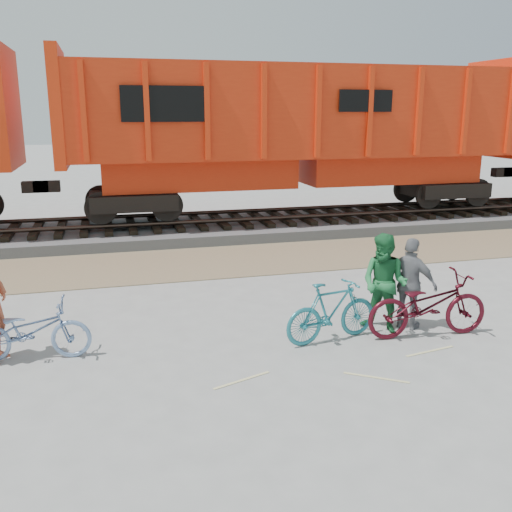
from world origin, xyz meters
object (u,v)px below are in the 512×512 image
object	(u,v)px
hopper_car_center	(299,130)
person_woman	(410,284)
bicycle_blue	(30,331)
person_man	(384,283)
bicycle_teal	(332,311)
bicycle_maroon	(428,305)

from	to	relation	value
hopper_car_center	person_woman	size ratio (longest dim) A/B	9.03
bicycle_blue	person_man	xyz separation A→B (m)	(5.52, -0.27, 0.37)
hopper_car_center	bicycle_teal	size ratio (longest dim) A/B	8.55
bicycle_teal	bicycle_maroon	xyz separation A→B (m)	(1.56, -0.22, 0.04)
hopper_car_center	bicycle_blue	distance (m)	11.18
hopper_car_center	person_woman	xyz separation A→B (m)	(-1.01, -8.62, -2.23)
bicycle_blue	person_man	world-z (taller)	person_man
bicycle_teal	bicycle_blue	bearing A→B (deg)	72.80
bicycle_teal	person_man	world-z (taller)	person_man
hopper_car_center	person_woman	distance (m)	8.96
person_woman	hopper_car_center	bearing A→B (deg)	-43.48
bicycle_teal	person_man	size ratio (longest dim) A/B	1.00
person_man	person_woman	size ratio (longest dim) A/B	1.06
bicycle_blue	bicycle_maroon	xyz separation A→B (m)	(6.09, -0.69, 0.08)
person_man	bicycle_maroon	bearing A→B (deg)	13.85
bicycle_maroon	bicycle_teal	bearing A→B (deg)	85.69
hopper_car_center	person_woman	bearing A→B (deg)	-96.65
bicycle_maroon	person_man	bearing A→B (deg)	56.97
hopper_car_center	person_man	size ratio (longest dim) A/B	8.55
bicycle_maroon	person_woman	xyz separation A→B (m)	(-0.10, 0.40, 0.24)
bicycle_blue	bicycle_teal	world-z (taller)	bicycle_teal
bicycle_teal	person_woman	distance (m)	1.50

